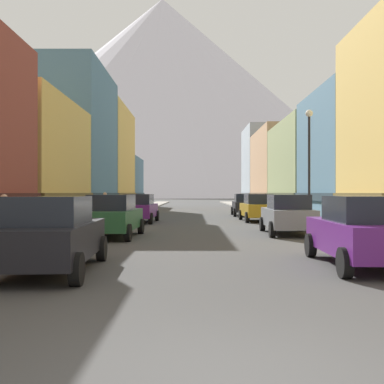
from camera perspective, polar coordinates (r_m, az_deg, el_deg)
The scene contains 22 objects.
sidewalk_left at distance 39.67m, azimuth -8.25°, elevation -2.68°, with size 2.50×100.00×0.15m, color gray.
sidewalk_right at distance 39.83m, azimuth 9.86°, elevation -2.67°, with size 2.50×100.00×0.15m, color gray.
storefront_left_2 at distance 28.21m, azimuth -22.27°, elevation 3.22°, with size 7.74×10.24×7.25m.
storefront_left_3 at distance 38.66m, azimuth -16.75°, elevation 5.71°, with size 8.60×11.02×11.90m.
storefront_left_4 at distance 50.32m, azimuth -12.84°, elevation 3.89°, with size 8.77×12.56×11.07m.
storefront_left_5 at distance 61.29m, azimuth -10.66°, elevation 1.11°, with size 9.17×9.53×6.55m.
storefront_right_2 at distance 31.81m, azimuth 20.47°, elevation 3.99°, with size 6.39×9.28×8.56m.
storefront_right_3 at distance 42.82m, azimuth 15.26°, elevation 2.80°, with size 6.68×12.94×8.35m.
storefront_right_4 at distance 56.34m, azimuth 12.70°, elevation 2.67°, with size 8.85×13.96×9.49m.
storefront_right_5 at distance 68.62m, azimuth 9.49°, elevation 3.06°, with size 6.67×10.84×11.65m.
car_left_0 at distance 11.05m, azimuth -17.34°, elevation -5.09°, with size 2.25×4.49×1.78m.
car_left_1 at distance 19.08m, azimuth -9.88°, elevation -2.98°, with size 2.20×4.46×1.78m.
car_left_2 at distance 28.39m, azimuth -6.59°, elevation -2.04°, with size 2.20×4.46×1.78m.
car_right_0 at distance 12.15m, azimuth 20.89°, elevation -4.63°, with size 2.21×4.47×1.78m.
car_right_1 at distance 20.70m, azimuth 12.10°, elevation -2.76°, with size 2.19×4.46×1.78m.
car_right_2 at distance 29.70m, azimuth 8.43°, elevation -1.95°, with size 2.12×4.43×1.78m.
car_right_3 at distance 36.77m, azimuth 6.81°, elevation -1.60°, with size 2.18×4.45×1.78m.
pedestrian_0 at distance 14.93m, azimuth -22.60°, elevation -3.70°, with size 0.36×0.36×1.67m.
pedestrian_1 at distance 30.27m, azimuth -10.86°, elevation -1.81°, with size 0.36×0.36×1.74m.
pedestrian_2 at distance 22.92m, azimuth -14.45°, elevation -2.61°, with size 0.36×0.36×1.54m.
streetlamp_right at distance 23.30m, azimuth 14.70°, elevation 5.14°, with size 0.36×0.36×5.86m.
mountain_backdrop at distance 270.66m, azimuth -3.68°, elevation 11.86°, with size 248.16×248.16×115.87m, color silver.
Camera 1 is at (-0.50, -4.21, 1.86)m, focal length 42.16 mm.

